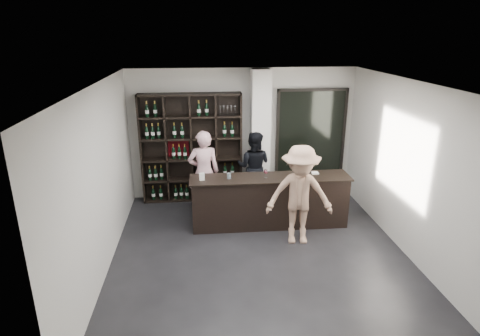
{
  "coord_description": "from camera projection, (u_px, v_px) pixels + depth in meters",
  "views": [
    {
      "loc": [
        -0.96,
        -5.95,
        3.65
      ],
      "look_at": [
        -0.23,
        1.1,
        1.21
      ],
      "focal_mm": 30.0,
      "sensor_mm": 36.0,
      "label": 1
    }
  ],
  "objects": [
    {
      "name": "napkin_stack",
      "position": [
        315.0,
        173.0,
        7.81
      ],
      "size": [
        0.13,
        0.13,
        0.02
      ],
      "primitive_type": "cube",
      "rotation": [
        0.0,
        0.0,
        -0.05
      ],
      "color": "white",
      "rests_on": "tasting_counter"
    },
    {
      "name": "taster_pink",
      "position": [
        204.0,
        172.0,
        8.25
      ],
      "size": [
        0.68,
        0.47,
        1.76
      ],
      "primitive_type": "imported",
      "rotation": [
        0.0,
        0.0,
        3.23
      ],
      "color": "#D3A0A8",
      "rests_on": "floor"
    },
    {
      "name": "customer",
      "position": [
        300.0,
        195.0,
        7.03
      ],
      "size": [
        1.24,
        0.81,
        1.82
      ],
      "primitive_type": "imported",
      "rotation": [
        0.0,
        0.0,
        -0.12
      ],
      "color": "tan",
      "rests_on": "floor"
    },
    {
      "name": "taster_black",
      "position": [
        254.0,
        167.0,
        8.82
      ],
      "size": [
        0.95,
        0.86,
        1.6
      ],
      "primitive_type": "imported",
      "rotation": [
        0.0,
        0.0,
        2.76
      ],
      "color": "black",
      "rests_on": "floor"
    },
    {
      "name": "glass_panel",
      "position": [
        311.0,
        135.0,
        9.1
      ],
      "size": [
        1.6,
        0.08,
        2.1
      ],
      "color": "black",
      "rests_on": "floor"
    },
    {
      "name": "structural_column",
      "position": [
        260.0,
        137.0,
        8.77
      ],
      "size": [
        0.4,
        0.4,
        2.9
      ],
      "primitive_type": "cube",
      "color": "silver",
      "rests_on": "floor"
    },
    {
      "name": "spit_cup",
      "position": [
        229.0,
        176.0,
        7.52
      ],
      "size": [
        0.1,
        0.1,
        0.11
      ],
      "primitive_type": "cylinder",
      "rotation": [
        0.0,
        0.0,
        -0.26
      ],
      "color": "#9BB2C0",
      "rests_on": "tasting_counter"
    },
    {
      "name": "wine_shelf",
      "position": [
        192.0,
        148.0,
        8.79
      ],
      "size": [
        2.2,
        0.35,
        2.4
      ],
      "primitive_type": null,
      "color": "black",
      "rests_on": "floor"
    },
    {
      "name": "floor",
      "position": [
        260.0,
        255.0,
        6.88
      ],
      "size": [
        5.0,
        5.5,
        0.01
      ],
      "primitive_type": "cube",
      "color": "black",
      "rests_on": "ground"
    },
    {
      "name": "card_stand",
      "position": [
        202.0,
        177.0,
        7.43
      ],
      "size": [
        0.1,
        0.06,
        0.14
      ],
      "primitive_type": "cube",
      "rotation": [
        0.0,
        0.0,
        0.14
      ],
      "color": "white",
      "rests_on": "tasting_counter"
    },
    {
      "name": "tasting_counter",
      "position": [
        270.0,
        201.0,
        7.78
      ],
      "size": [
        3.07,
        0.64,
        1.01
      ],
      "rotation": [
        0.0,
        0.0,
        -0.01
      ],
      "color": "black",
      "rests_on": "floor"
    },
    {
      "name": "wine_glass",
      "position": [
        266.0,
        173.0,
        7.55
      ],
      "size": [
        0.11,
        0.11,
        0.2
      ],
      "primitive_type": null,
      "rotation": [
        0.0,
        0.0,
        -0.35
      ],
      "color": "white",
      "rests_on": "tasting_counter"
    }
  ]
}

